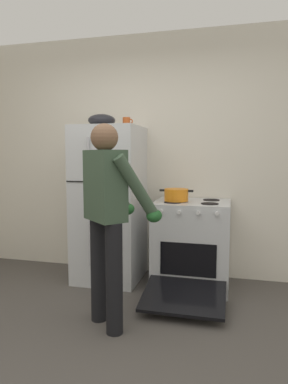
% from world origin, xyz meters
% --- Properties ---
extents(ground, '(8.00, 8.00, 0.00)m').
position_xyz_m(ground, '(0.00, 0.00, 0.00)').
color(ground, '#4C4742').
extents(kitchen_wall_back, '(6.00, 0.10, 2.70)m').
position_xyz_m(kitchen_wall_back, '(0.00, 1.95, 1.35)').
color(kitchen_wall_back, silver).
rests_on(kitchen_wall_back, ground).
extents(refrigerator, '(0.68, 0.72, 1.66)m').
position_xyz_m(refrigerator, '(-0.36, 1.57, 0.83)').
color(refrigerator, silver).
rests_on(refrigerator, ground).
extents(stove_range, '(0.76, 1.20, 0.89)m').
position_xyz_m(stove_range, '(0.53, 1.55, 0.44)').
color(stove_range, silver).
rests_on(stove_range, ground).
extents(person_cook, '(0.63, 0.66, 1.60)m').
position_xyz_m(person_cook, '(-0.01, 0.56, 0.95)').
color(person_cook, black).
rests_on(person_cook, ground).
extents(red_pot, '(0.34, 0.24, 0.12)m').
position_xyz_m(red_pot, '(0.37, 1.52, 0.96)').
color(red_pot, orange).
rests_on(red_pot, stove_range).
extents(coffee_mug, '(0.11, 0.08, 0.10)m').
position_xyz_m(coffee_mug, '(-0.18, 1.62, 1.71)').
color(coffee_mug, '#B24C1E').
rests_on(coffee_mug, refrigerator).
extents(mixing_bowl, '(0.29, 0.29, 0.13)m').
position_xyz_m(mixing_bowl, '(-0.44, 1.57, 1.73)').
color(mixing_bowl, black).
rests_on(mixing_bowl, refrigerator).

